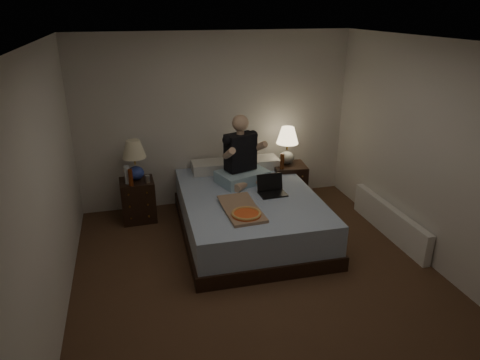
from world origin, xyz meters
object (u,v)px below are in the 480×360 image
object	(u,v)px
lamp_right	(287,146)
beer_bottle_right	(282,161)
bed	(249,213)
pizza_box	(246,215)
beer_bottle_left	(131,177)
lamp_left	(135,160)
water_bottle	(127,175)
soda_can	(147,179)
nightstand_left	(138,200)
nightstand_right	(288,184)
person	(242,150)
radiator	(389,221)
laptop	(273,186)

from	to	relation	value
lamp_right	beer_bottle_right	distance (m)	0.28
bed	pizza_box	bearing A→B (deg)	-107.37
lamp_right	beer_bottle_left	distance (m)	2.28
lamp_left	beer_bottle_right	size ratio (longest dim) A/B	2.43
lamp_right	water_bottle	distance (m)	2.31
bed	soda_can	bearing A→B (deg)	153.39
nightstand_left	soda_can	world-z (taller)	soda_can
nightstand_right	pizza_box	bearing A→B (deg)	-121.76
person	radiator	bearing A→B (deg)	-46.62
lamp_right	beer_bottle_left	size ratio (longest dim) A/B	2.43
soda_can	person	distance (m)	1.34
water_bottle	beer_bottle_left	distance (m)	0.10
person	radiator	distance (m)	2.14
water_bottle	beer_bottle_right	xyz separation A→B (m)	(2.16, -0.08, 0.02)
lamp_left	lamp_right	size ratio (longest dim) A/B	1.00
soda_can	person	xyz separation A→B (m)	(1.26, -0.25, 0.39)
beer_bottle_left	laptop	size ratio (longest dim) A/B	0.68
soda_can	person	world-z (taller)	person
nightstand_left	radiator	world-z (taller)	nightstand_left
pizza_box	person	bearing A→B (deg)	74.48
person	pizza_box	distance (m)	1.15
bed	lamp_right	size ratio (longest dim) A/B	3.99
nightstand_left	pizza_box	world-z (taller)	pizza_box
beer_bottle_right	laptop	distance (m)	0.81
nightstand_left	water_bottle	distance (m)	0.44
water_bottle	lamp_right	bearing A→B (deg)	2.50
lamp_right	pizza_box	world-z (taller)	lamp_right
radiator	lamp_right	bearing A→B (deg)	125.74
water_bottle	laptop	size ratio (longest dim) A/B	0.74
nightstand_right	lamp_right	bearing A→B (deg)	120.76
lamp_left	pizza_box	xyz separation A→B (m)	(1.16, -1.44, -0.27)
beer_bottle_right	lamp_right	bearing A→B (deg)	52.76
nightstand_right	beer_bottle_left	xyz separation A→B (m)	(-2.29, -0.13, 0.39)
lamp_right	water_bottle	world-z (taller)	lamp_right
water_bottle	beer_bottle_right	world-z (taller)	beer_bottle_right
bed	beer_bottle_left	size ratio (longest dim) A/B	9.72
water_bottle	beer_bottle_left	world-z (taller)	water_bottle
nightstand_right	laptop	bearing A→B (deg)	-117.43
lamp_right	person	size ratio (longest dim) A/B	0.60
soda_can	beer_bottle_left	world-z (taller)	beer_bottle_left
beer_bottle_right	pizza_box	xyz separation A→B (m)	(-0.88, -1.24, -0.14)
soda_can	bed	bearing A→B (deg)	-28.06
lamp_right	water_bottle	bearing A→B (deg)	-177.50
beer_bottle_left	soda_can	bearing A→B (deg)	14.34
beer_bottle_right	bed	bearing A→B (deg)	-137.64
beer_bottle_right	person	xyz separation A→B (m)	(-0.65, -0.20, 0.29)
nightstand_right	water_bottle	xyz separation A→B (m)	(-2.33, -0.04, 0.40)
nightstand_left	lamp_left	world-z (taller)	lamp_left
lamp_left	water_bottle	world-z (taller)	lamp_left
bed	laptop	xyz separation A→B (m)	(0.29, -0.10, 0.40)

